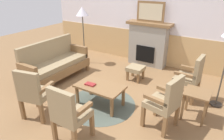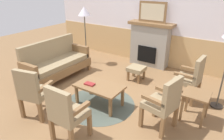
{
  "view_description": "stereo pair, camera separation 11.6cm",
  "coord_description": "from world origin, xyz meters",
  "px_view_note": "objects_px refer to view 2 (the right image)",
  "views": [
    {
      "loc": [
        2.19,
        -3.13,
        2.37
      ],
      "look_at": [
        0.0,
        0.35,
        0.55
      ],
      "focal_mm": 32.75,
      "sensor_mm": 36.0,
      "label": 1
    },
    {
      "loc": [
        2.29,
        -3.07,
        2.37
      ],
      "look_at": [
        0.0,
        0.35,
        0.55
      ],
      "focal_mm": 32.75,
      "sensor_mm": 36.0,
      "label": 2
    }
  ],
  "objects_px": {
    "armchair_front_left": "(33,91)",
    "floor_lamp_by_couch": "(84,15)",
    "couch": "(57,64)",
    "framed_picture": "(152,12)",
    "armchair_front_center": "(66,112)",
    "book_on_table": "(90,84)",
    "coffee_table": "(99,88)",
    "fireplace": "(150,44)",
    "side_table": "(196,99)",
    "footstool": "(136,70)",
    "armchair_near_fireplace": "(191,77)",
    "armchair_by_window_left": "(164,102)"
  },
  "relations": [
    {
      "from": "armchair_near_fireplace",
      "to": "armchair_by_window_left",
      "type": "bearing_deg",
      "value": -96.17
    },
    {
      "from": "couch",
      "to": "footstool",
      "type": "distance_m",
      "value": 2.06
    },
    {
      "from": "book_on_table",
      "to": "couch",
      "type": "bearing_deg",
      "value": 162.23
    },
    {
      "from": "book_on_table",
      "to": "coffee_table",
      "type": "bearing_deg",
      "value": 23.98
    },
    {
      "from": "side_table",
      "to": "floor_lamp_by_couch",
      "type": "distance_m",
      "value": 3.83
    },
    {
      "from": "book_on_table",
      "to": "armchair_by_window_left",
      "type": "relative_size",
      "value": 0.21
    },
    {
      "from": "coffee_table",
      "to": "armchair_near_fireplace",
      "type": "bearing_deg",
      "value": 39.38
    },
    {
      "from": "armchair_near_fireplace",
      "to": "side_table",
      "type": "xyz_separation_m",
      "value": [
        0.26,
        -0.64,
        -0.1
      ]
    },
    {
      "from": "couch",
      "to": "armchair_front_center",
      "type": "height_order",
      "value": "same"
    },
    {
      "from": "footstool",
      "to": "armchair_near_fireplace",
      "type": "relative_size",
      "value": 0.41
    },
    {
      "from": "armchair_front_center",
      "to": "coffee_table",
      "type": "bearing_deg",
      "value": 100.72
    },
    {
      "from": "armchair_front_left",
      "to": "framed_picture",
      "type": "bearing_deg",
      "value": 79.06
    },
    {
      "from": "fireplace",
      "to": "armchair_by_window_left",
      "type": "xyz_separation_m",
      "value": [
        1.41,
        -2.57,
        -0.11
      ]
    },
    {
      "from": "armchair_by_window_left",
      "to": "side_table",
      "type": "bearing_deg",
      "value": 55.3
    },
    {
      "from": "footstool",
      "to": "armchair_near_fireplace",
      "type": "xyz_separation_m",
      "value": [
        1.38,
        -0.22,
        0.25
      ]
    },
    {
      "from": "fireplace",
      "to": "couch",
      "type": "relative_size",
      "value": 0.72
    },
    {
      "from": "fireplace",
      "to": "book_on_table",
      "type": "xyz_separation_m",
      "value": [
        -0.11,
        -2.65,
        -0.2
      ]
    },
    {
      "from": "book_on_table",
      "to": "framed_picture",
      "type": "bearing_deg",
      "value": 87.66
    },
    {
      "from": "armchair_near_fireplace",
      "to": "floor_lamp_by_couch",
      "type": "height_order",
      "value": "floor_lamp_by_couch"
    },
    {
      "from": "framed_picture",
      "to": "side_table",
      "type": "relative_size",
      "value": 1.45
    },
    {
      "from": "framed_picture",
      "to": "footstool",
      "type": "distance_m",
      "value": 1.71
    },
    {
      "from": "book_on_table",
      "to": "floor_lamp_by_couch",
      "type": "relative_size",
      "value": 0.12
    },
    {
      "from": "armchair_by_window_left",
      "to": "armchair_front_left",
      "type": "distance_m",
      "value": 2.3
    },
    {
      "from": "fireplace",
      "to": "book_on_table",
      "type": "height_order",
      "value": "fireplace"
    },
    {
      "from": "armchair_by_window_left",
      "to": "book_on_table",
      "type": "bearing_deg",
      "value": -177.14
    },
    {
      "from": "armchair_front_center",
      "to": "side_table",
      "type": "relative_size",
      "value": 1.78
    },
    {
      "from": "armchair_near_fireplace",
      "to": "floor_lamp_by_couch",
      "type": "bearing_deg",
      "value": 171.47
    },
    {
      "from": "fireplace",
      "to": "couch",
      "type": "height_order",
      "value": "fireplace"
    },
    {
      "from": "armchair_front_left",
      "to": "floor_lamp_by_couch",
      "type": "distance_m",
      "value": 3.0
    },
    {
      "from": "couch",
      "to": "floor_lamp_by_couch",
      "type": "bearing_deg",
      "value": 94.57
    },
    {
      "from": "side_table",
      "to": "coffee_table",
      "type": "bearing_deg",
      "value": -162.0
    },
    {
      "from": "armchair_near_fireplace",
      "to": "armchair_by_window_left",
      "type": "height_order",
      "value": "same"
    },
    {
      "from": "coffee_table",
      "to": "book_on_table",
      "type": "height_order",
      "value": "book_on_table"
    },
    {
      "from": "side_table",
      "to": "armchair_front_center",
      "type": "bearing_deg",
      "value": -132.46
    },
    {
      "from": "book_on_table",
      "to": "floor_lamp_by_couch",
      "type": "distance_m",
      "value": 2.59
    },
    {
      "from": "framed_picture",
      "to": "armchair_front_center",
      "type": "xyz_separation_m",
      "value": [
        0.28,
        -3.67,
        -1.02
      ]
    },
    {
      "from": "book_on_table",
      "to": "armchair_by_window_left",
      "type": "height_order",
      "value": "armchair_by_window_left"
    },
    {
      "from": "fireplace",
      "to": "couch",
      "type": "bearing_deg",
      "value": -126.62
    },
    {
      "from": "book_on_table",
      "to": "armchair_front_left",
      "type": "relative_size",
      "value": 0.21
    },
    {
      "from": "armchair_by_window_left",
      "to": "armchair_front_center",
      "type": "distance_m",
      "value": 1.58
    },
    {
      "from": "armchair_by_window_left",
      "to": "side_table",
      "type": "xyz_separation_m",
      "value": [
        0.39,
        0.57,
        -0.1
      ]
    },
    {
      "from": "book_on_table",
      "to": "armchair_front_center",
      "type": "height_order",
      "value": "armchair_front_center"
    },
    {
      "from": "couch",
      "to": "armchair_front_left",
      "type": "distance_m",
      "value": 1.66
    },
    {
      "from": "armchair_front_center",
      "to": "side_table",
      "type": "bearing_deg",
      "value": 47.54
    },
    {
      "from": "armchair_by_window_left",
      "to": "side_table",
      "type": "relative_size",
      "value": 1.78
    },
    {
      "from": "coffee_table",
      "to": "armchair_front_center",
      "type": "distance_m",
      "value": 1.13
    },
    {
      "from": "coffee_table",
      "to": "armchair_near_fireplace",
      "type": "distance_m",
      "value": 1.91
    },
    {
      "from": "floor_lamp_by_couch",
      "to": "footstool",
      "type": "bearing_deg",
      "value": -7.99
    },
    {
      "from": "framed_picture",
      "to": "armchair_front_left",
      "type": "bearing_deg",
      "value": -100.94
    },
    {
      "from": "coffee_table",
      "to": "armchair_by_window_left",
      "type": "height_order",
      "value": "armchair_by_window_left"
    }
  ]
}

